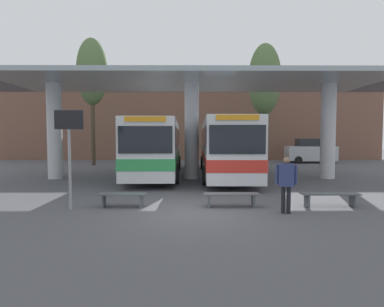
# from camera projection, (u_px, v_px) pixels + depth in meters

# --- Properties ---
(ground_plane) EXTENTS (100.00, 100.00, 0.00)m
(ground_plane) POSITION_uv_depth(u_px,v_px,m) (193.00, 212.00, 9.37)
(ground_plane) COLOR #4C4C51
(townhouse_backdrop) EXTENTS (40.00, 0.58, 9.29)m
(townhouse_backdrop) POSITION_uv_depth(u_px,v_px,m) (191.00, 108.00, 31.17)
(townhouse_backdrop) COLOR brown
(townhouse_backdrop) RESTS_ON ground_plane
(station_canopy) EXTENTS (20.41, 6.35, 5.59)m
(station_canopy) POSITION_uv_depth(u_px,v_px,m) (192.00, 94.00, 16.72)
(station_canopy) COLOR silver
(station_canopy) RESTS_ON ground_plane
(transit_bus_left_bay) EXTENTS (2.95, 11.29, 3.24)m
(transit_bus_left_bay) POSITION_uv_depth(u_px,v_px,m) (157.00, 146.00, 18.32)
(transit_bus_left_bay) COLOR silver
(transit_bus_left_bay) RESTS_ON ground_plane
(transit_bus_center_bay) EXTENTS (2.95, 12.20, 3.28)m
(transit_bus_center_bay) POSITION_uv_depth(u_px,v_px,m) (224.00, 146.00, 18.21)
(transit_bus_center_bay) COLOR silver
(transit_bus_center_bay) RESTS_ON ground_plane
(waiting_bench_near_pillar) EXTENTS (1.58, 0.44, 0.46)m
(waiting_bench_near_pillar) POSITION_uv_depth(u_px,v_px,m) (122.00, 197.00, 9.96)
(waiting_bench_near_pillar) COLOR #4C5156
(waiting_bench_near_pillar) RESTS_ON ground_plane
(waiting_bench_mid_platform) EXTENTS (1.84, 0.44, 0.46)m
(waiting_bench_mid_platform) POSITION_uv_depth(u_px,v_px,m) (231.00, 197.00, 9.98)
(waiting_bench_mid_platform) COLOR #4C5156
(waiting_bench_mid_platform) RESTS_ON ground_plane
(waiting_bench_far_platform) EXTENTS (1.91, 0.44, 0.46)m
(waiting_bench_far_platform) POSITION_uv_depth(u_px,v_px,m) (330.00, 196.00, 9.99)
(waiting_bench_far_platform) COLOR #4C5156
(waiting_bench_far_platform) RESTS_ON ground_plane
(info_sign_platform) EXTENTS (0.90, 0.09, 3.18)m
(info_sign_platform) POSITION_uv_depth(u_px,v_px,m) (69.00, 139.00, 9.52)
(info_sign_platform) COLOR gray
(info_sign_platform) RESTS_ON ground_plane
(pedestrian_waiting) EXTENTS (0.63, 0.36, 1.72)m
(pedestrian_waiting) POSITION_uv_depth(u_px,v_px,m) (286.00, 179.00, 9.08)
(pedestrian_waiting) COLOR black
(pedestrian_waiting) RESTS_ON ground_plane
(poplar_tree_behind_left) EXTENTS (2.48, 2.48, 10.46)m
(poplar_tree_behind_left) POSITION_uv_depth(u_px,v_px,m) (92.00, 73.00, 24.56)
(poplar_tree_behind_left) COLOR #473A2B
(poplar_tree_behind_left) RESTS_ON ground_plane
(poplar_tree_behind_right) EXTENTS (2.76, 2.76, 10.31)m
(poplar_tree_behind_right) POSITION_uv_depth(u_px,v_px,m) (265.00, 80.00, 25.50)
(poplar_tree_behind_right) COLOR #473A2B
(poplar_tree_behind_right) RESTS_ON ground_plane
(parked_car_street) EXTENTS (4.41, 2.16, 2.21)m
(parked_car_street) POSITION_uv_depth(u_px,v_px,m) (310.00, 151.00, 27.43)
(parked_car_street) COLOR #B2B7BC
(parked_car_street) RESTS_ON ground_plane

